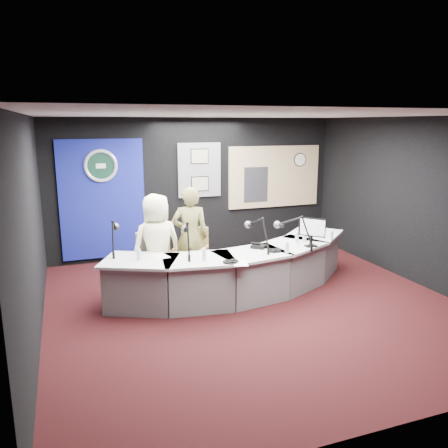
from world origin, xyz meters
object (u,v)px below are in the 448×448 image
object	(u,v)px
armchair_left	(158,268)
armchair_right	(191,259)
broadcast_desk	(238,271)
person_man	(157,245)
person_woman	(190,236)

from	to	relation	value
armchair_left	armchair_right	bearing A→B (deg)	27.42
broadcast_desk	armchair_left	size ratio (longest dim) A/B	5.14
broadcast_desk	armchair_left	world-z (taller)	armchair_left
armchair_left	person_man	distance (m)	0.38
armchair_right	person_man	size ratio (longest dim) A/B	0.55
armchair_right	person_man	distance (m)	0.77
broadcast_desk	armchair_left	distance (m)	1.29
armchair_right	person_man	xyz separation A→B (m)	(-0.62, -0.27, 0.37)
armchair_left	person_man	world-z (taller)	person_man
armchair_left	person_woman	distance (m)	0.79
armchair_left	armchair_right	size ratio (longest dim) A/B	0.98
armchair_right	broadcast_desk	bearing A→B (deg)	-11.77
broadcast_desk	person_woman	size ratio (longest dim) A/B	2.68
armchair_left	person_woman	size ratio (longest dim) A/B	0.52
person_man	person_woman	distance (m)	0.68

